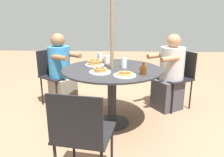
{
  "coord_description": "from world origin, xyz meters",
  "views": [
    {
      "loc": [
        -0.13,
        2.62,
        1.38
      ],
      "look_at": [
        0.0,
        0.0,
        0.61
      ],
      "focal_mm": 35.0,
      "sensor_mm": 36.0,
      "label": 1
    }
  ],
  "objects_px": {
    "pancake_plate_a": "(95,63)",
    "pancake_plate_b": "(125,75)",
    "patio_table": "(112,79)",
    "drinking_glass_a": "(124,63)",
    "coffee_cup": "(107,59)",
    "drinking_glass_b": "(100,57)",
    "patio_chair_north": "(82,133)",
    "patio_chair_east": "(178,75)",
    "diner_east": "(170,76)",
    "patio_chair_south": "(54,73)",
    "diner_south": "(61,74)",
    "pancake_plate_c": "(100,71)",
    "syrup_bottle": "(143,70)"
  },
  "relations": [
    {
      "from": "patio_chair_east",
      "to": "diner_east",
      "type": "relative_size",
      "value": 0.76
    },
    {
      "from": "diner_east",
      "to": "syrup_bottle",
      "type": "height_order",
      "value": "diner_east"
    },
    {
      "from": "syrup_bottle",
      "to": "patio_chair_east",
      "type": "bearing_deg",
      "value": -124.77
    },
    {
      "from": "diner_south",
      "to": "pancake_plate_b",
      "type": "distance_m",
      "value": 1.34
    },
    {
      "from": "coffee_cup",
      "to": "drinking_glass_b",
      "type": "relative_size",
      "value": 0.85
    },
    {
      "from": "pancake_plate_c",
      "to": "drinking_glass_a",
      "type": "xyz_separation_m",
      "value": [
        -0.28,
        -0.26,
        0.04
      ]
    },
    {
      "from": "coffee_cup",
      "to": "syrup_bottle",
      "type": "bearing_deg",
      "value": 127.03
    },
    {
      "from": "patio_chair_north",
      "to": "drinking_glass_a",
      "type": "bearing_deg",
      "value": 83.51
    },
    {
      "from": "pancake_plate_a",
      "to": "drinking_glass_a",
      "type": "relative_size",
      "value": 1.96
    },
    {
      "from": "drinking_glass_b",
      "to": "patio_chair_south",
      "type": "bearing_deg",
      "value": -18.31
    },
    {
      "from": "patio_chair_north",
      "to": "patio_chair_south",
      "type": "relative_size",
      "value": 1.0
    },
    {
      "from": "pancake_plate_a",
      "to": "syrup_bottle",
      "type": "xyz_separation_m",
      "value": [
        -0.59,
        0.44,
        0.02
      ]
    },
    {
      "from": "patio_chair_south",
      "to": "coffee_cup",
      "type": "height_order",
      "value": "patio_chair_south"
    },
    {
      "from": "patio_table",
      "to": "pancake_plate_a",
      "type": "distance_m",
      "value": 0.34
    },
    {
      "from": "pancake_plate_b",
      "to": "coffee_cup",
      "type": "bearing_deg",
      "value": -70.13
    },
    {
      "from": "pancake_plate_a",
      "to": "pancake_plate_b",
      "type": "distance_m",
      "value": 0.64
    },
    {
      "from": "pancake_plate_b",
      "to": "drinking_glass_b",
      "type": "distance_m",
      "value": 0.83
    },
    {
      "from": "patio_table",
      "to": "drinking_glass_a",
      "type": "distance_m",
      "value": 0.26
    },
    {
      "from": "diner_east",
      "to": "pancake_plate_c",
      "type": "bearing_deg",
      "value": 95.3
    },
    {
      "from": "patio_table",
      "to": "drinking_glass_b",
      "type": "relative_size",
      "value": 10.33
    },
    {
      "from": "patio_chair_east",
      "to": "coffee_cup",
      "type": "height_order",
      "value": "patio_chair_east"
    },
    {
      "from": "patio_chair_east",
      "to": "drinking_glass_a",
      "type": "xyz_separation_m",
      "value": [
        0.83,
        0.57,
        0.3
      ]
    },
    {
      "from": "patio_chair_east",
      "to": "syrup_bottle",
      "type": "distance_m",
      "value": 1.12
    },
    {
      "from": "patio_table",
      "to": "pancake_plate_b",
      "type": "relative_size",
      "value": 4.92
    },
    {
      "from": "pancake_plate_a",
      "to": "pancake_plate_b",
      "type": "bearing_deg",
      "value": 127.23
    },
    {
      "from": "patio_table",
      "to": "patio_chair_east",
      "type": "distance_m",
      "value": 1.16
    },
    {
      "from": "drinking_glass_a",
      "to": "drinking_glass_b",
      "type": "height_order",
      "value": "drinking_glass_a"
    },
    {
      "from": "pancake_plate_b",
      "to": "drinking_glass_a",
      "type": "xyz_separation_m",
      "value": [
        0.0,
        -0.39,
        0.05
      ]
    },
    {
      "from": "drinking_glass_a",
      "to": "drinking_glass_b",
      "type": "distance_m",
      "value": 0.5
    },
    {
      "from": "coffee_cup",
      "to": "patio_table",
      "type": "bearing_deg",
      "value": 104.81
    },
    {
      "from": "pancake_plate_c",
      "to": "patio_chair_north",
      "type": "bearing_deg",
      "value": 86.64
    },
    {
      "from": "patio_chair_east",
      "to": "pancake_plate_c",
      "type": "distance_m",
      "value": 1.4
    },
    {
      "from": "patio_chair_north",
      "to": "pancake_plate_c",
      "type": "bearing_deg",
      "value": 95.65
    },
    {
      "from": "diner_south",
      "to": "pancake_plate_c",
      "type": "relative_size",
      "value": 4.5
    },
    {
      "from": "diner_east",
      "to": "coffee_cup",
      "type": "xyz_separation_m",
      "value": [
        0.92,
        0.2,
        0.28
      ]
    },
    {
      "from": "diner_east",
      "to": "pancake_plate_c",
      "type": "relative_size",
      "value": 4.5
    },
    {
      "from": "diner_east",
      "to": "syrup_bottle",
      "type": "bearing_deg",
      "value": 117.07
    },
    {
      "from": "diner_south",
      "to": "pancake_plate_a",
      "type": "height_order",
      "value": "diner_south"
    },
    {
      "from": "patio_chair_north",
      "to": "coffee_cup",
      "type": "distance_m",
      "value": 1.49
    },
    {
      "from": "patio_table",
      "to": "diner_east",
      "type": "xyz_separation_m",
      "value": [
        -0.83,
        -0.53,
        -0.09
      ]
    },
    {
      "from": "pancake_plate_b",
      "to": "pancake_plate_c",
      "type": "bearing_deg",
      "value": -24.33
    },
    {
      "from": "pancake_plate_c",
      "to": "coffee_cup",
      "type": "bearing_deg",
      "value": -94.41
    },
    {
      "from": "diner_east",
      "to": "patio_chair_south",
      "type": "distance_m",
      "value": 1.78
    },
    {
      "from": "drinking_glass_b",
      "to": "patio_chair_north",
      "type": "bearing_deg",
      "value": 90.57
    },
    {
      "from": "diner_east",
      "to": "coffee_cup",
      "type": "distance_m",
      "value": 0.98
    },
    {
      "from": "coffee_cup",
      "to": "drinking_glass_b",
      "type": "distance_m",
      "value": 0.14
    },
    {
      "from": "diner_east",
      "to": "patio_chair_south",
      "type": "xyz_separation_m",
      "value": [
        1.78,
        -0.14,
        -0.0
      ]
    },
    {
      "from": "pancake_plate_c",
      "to": "pancake_plate_b",
      "type": "bearing_deg",
      "value": 155.67
    },
    {
      "from": "diner_east",
      "to": "pancake_plate_a",
      "type": "height_order",
      "value": "diner_east"
    },
    {
      "from": "patio_table",
      "to": "patio_chair_north",
      "type": "bearing_deg",
      "value": 80.99
    }
  ]
}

